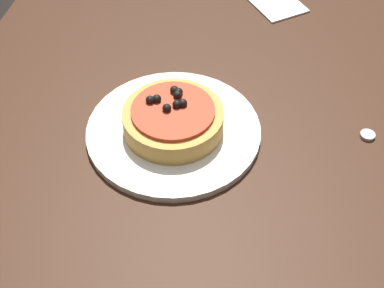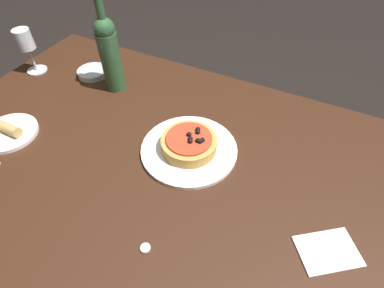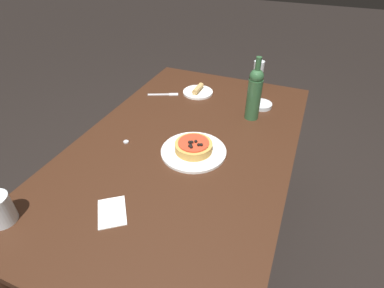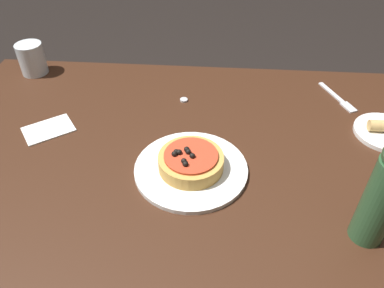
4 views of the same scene
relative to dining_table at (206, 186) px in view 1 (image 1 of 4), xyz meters
name	(u,v)px [view 1 (image 1 of 4)]	position (x,y,z in m)	size (l,w,h in m)	color
dining_table	(206,186)	(0.00, 0.00, 0.00)	(1.54, 0.94, 0.70)	#381E11
dinner_plate	(174,131)	(0.04, 0.06, 0.08)	(0.28, 0.28, 0.01)	white
pizza	(173,119)	(0.04, 0.06, 0.11)	(0.16, 0.16, 0.05)	gold
paper_napkin	(274,1)	(0.45, -0.07, 0.08)	(0.16, 0.15, 0.00)	white
bottle_cap	(368,135)	(0.09, -0.25, 0.08)	(0.02, 0.02, 0.01)	#B7B7BC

